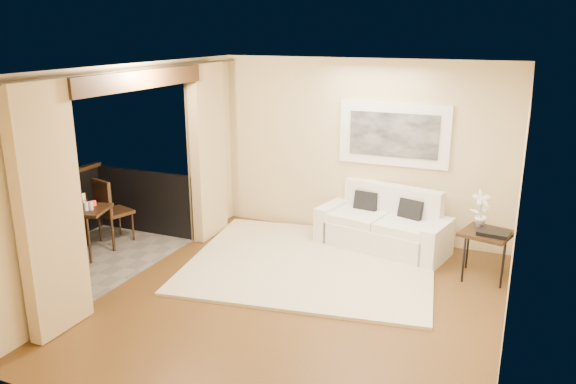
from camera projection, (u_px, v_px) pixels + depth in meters
The scene contains 18 objects.
floor at pixel (299, 302), 6.62m from camera, with size 5.00×5.00×0.00m, color brown.
room_shell at pixel (136, 79), 6.72m from camera, with size 5.00×6.40×5.00m.
balcony at pixel (80, 247), 7.82m from camera, with size 1.81×2.60×1.17m.
curtains at pixel (144, 175), 7.04m from camera, with size 0.16×4.80×2.64m.
artwork at pixel (394, 135), 8.16m from camera, with size 1.62×0.07×0.92m.
rug at pixel (311, 263), 7.68m from camera, with size 3.25×2.83×0.04m, color beige.
sofa at pixel (384, 227), 8.18m from camera, with size 2.00×1.17×0.90m.
side_table at pixel (487, 236), 7.11m from camera, with size 0.71×0.71×0.63m.
tray at pixel (494, 233), 6.99m from camera, with size 0.38×0.28×0.05m, color black.
orchid at pixel (481, 209), 7.21m from camera, with size 0.26×0.17×0.49m, color white.
bistro_table at pixel (86, 214), 7.86m from camera, with size 0.73×0.73×0.69m.
balcony_chair_far at pixel (108, 206), 8.30m from camera, with size 0.54×0.54×0.99m.
balcony_chair_near at pixel (36, 250), 6.84m from camera, with size 0.45×0.45×0.88m.
ice_bucket at pixel (81, 199), 7.92m from camera, with size 0.18×0.18×0.20m, color silver.
candle at pixel (94, 203), 7.95m from camera, with size 0.06×0.06×0.07m, color red.
vase at pixel (73, 205), 7.68m from camera, with size 0.04×0.04×0.18m, color white.
glass_a at pixel (86, 206), 7.72m from camera, with size 0.06×0.06×0.12m, color white.
glass_b at pixel (91, 206), 7.75m from camera, with size 0.06×0.06×0.12m, color silver.
Camera 1 is at (2.24, -5.56, 3.10)m, focal length 35.00 mm.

